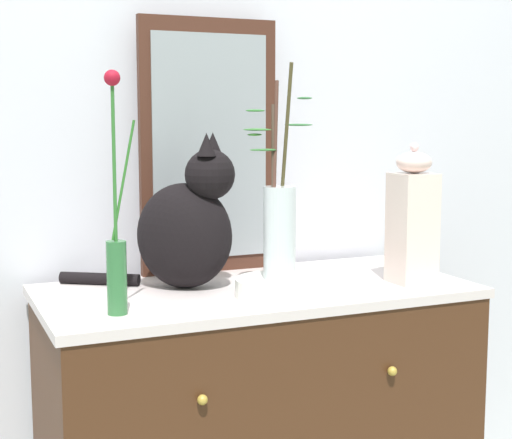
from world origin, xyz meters
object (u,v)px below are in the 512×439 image
object	(u,v)px
vase_slim_green	(116,249)
jar_lidded_porcelain	(412,219)
sideboard	(256,434)
vase_glass_clear	(279,223)
mirror_leaning	(209,147)
bowl_porcelain	(279,287)
cat_sitting	(187,225)

from	to	relation	value
vase_slim_green	jar_lidded_porcelain	bearing A→B (deg)	1.56
sideboard	vase_glass_clear	distance (m)	0.61
mirror_leaning	bowl_porcelain	size ratio (longest dim) A/B	3.26
cat_sitting	vase_slim_green	xyz separation A→B (m)	(-0.23, -0.20, -0.02)
bowl_porcelain	jar_lidded_porcelain	size ratio (longest dim) A/B	0.58
sideboard	mirror_leaning	bearing A→B (deg)	99.11
jar_lidded_porcelain	vase_glass_clear	bearing A→B (deg)	-178.99
jar_lidded_porcelain	sideboard	bearing A→B (deg)	163.80
vase_slim_green	vase_glass_clear	xyz separation A→B (m)	(0.41, 0.02, 0.04)
sideboard	vase_slim_green	world-z (taller)	vase_slim_green
bowl_porcelain	vase_glass_clear	xyz separation A→B (m)	(-0.00, 0.00, 0.16)
bowl_porcelain	vase_glass_clear	size ratio (longest dim) A/B	0.42
vase_slim_green	vase_glass_clear	world-z (taller)	vase_glass_clear
vase_slim_green	jar_lidded_porcelain	size ratio (longest dim) A/B	1.45
cat_sitting	bowl_porcelain	distance (m)	0.29
mirror_leaning	cat_sitting	size ratio (longest dim) A/B	1.61
cat_sitting	vase_glass_clear	size ratio (longest dim) A/B	0.85
cat_sitting	bowl_porcelain	size ratio (longest dim) A/B	2.03
vase_slim_green	jar_lidded_porcelain	xyz separation A→B (m)	(0.81, 0.02, 0.02)
sideboard	cat_sitting	bearing A→B (deg)	161.54
vase_slim_green	jar_lidded_porcelain	distance (m)	0.81
mirror_leaning	bowl_porcelain	distance (m)	0.51
sideboard	jar_lidded_porcelain	size ratio (longest dim) A/B	2.98
sideboard	cat_sitting	xyz separation A→B (m)	(-0.17, 0.06, 0.58)
sideboard	vase_glass_clear	size ratio (longest dim) A/B	2.13
mirror_leaning	jar_lidded_porcelain	bearing A→B (deg)	-39.31
cat_sitting	vase_glass_clear	xyz separation A→B (m)	(0.18, -0.18, 0.02)
cat_sitting	vase_slim_green	size ratio (longest dim) A/B	0.82
mirror_leaning	vase_slim_green	world-z (taller)	mirror_leaning
mirror_leaning	cat_sitting	distance (m)	0.30
mirror_leaning	vase_glass_clear	world-z (taller)	mirror_leaning
bowl_porcelain	jar_lidded_porcelain	xyz separation A→B (m)	(0.40, 0.01, 0.15)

